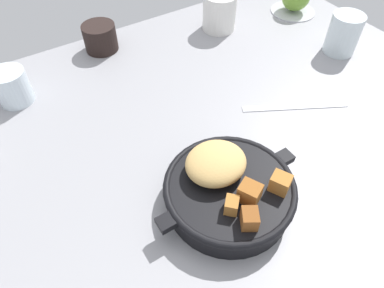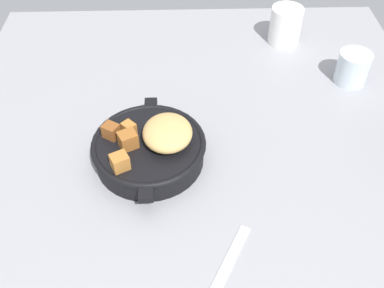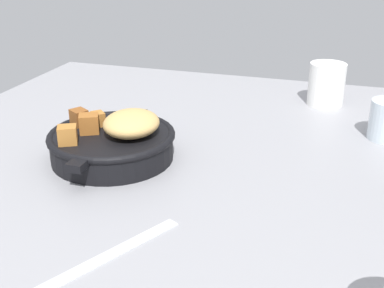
% 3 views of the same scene
% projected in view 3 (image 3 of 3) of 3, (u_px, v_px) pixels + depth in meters
% --- Properties ---
extents(ground_plane, '(1.18, 0.97, 0.02)m').
position_uv_depth(ground_plane, '(155.00, 186.00, 0.75)').
color(ground_plane, gray).
extents(cast_iron_skillet, '(0.25, 0.20, 0.08)m').
position_uv_depth(cast_iron_skillet, '(114.00, 140.00, 0.79)').
color(cast_iron_skillet, black).
rests_on(cast_iron_skillet, ground_plane).
extents(butter_knife, '(0.20, 0.11, 0.00)m').
position_uv_depth(butter_knife, '(105.00, 257.00, 0.56)').
color(butter_knife, silver).
rests_on(butter_knife, ground_plane).
extents(white_creamer_pitcher, '(0.07, 0.07, 0.09)m').
position_uv_depth(white_creamer_pitcher, '(327.00, 84.00, 1.04)').
color(white_creamer_pitcher, white).
rests_on(white_creamer_pitcher, ground_plane).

